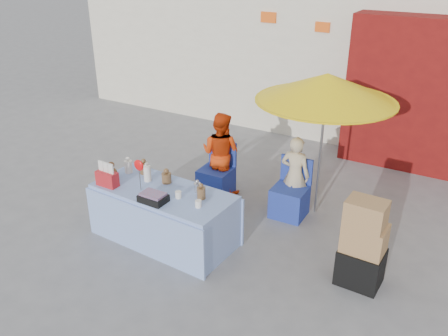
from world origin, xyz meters
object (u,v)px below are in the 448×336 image
Objects in this scene: chair_right at (290,199)px; vendor_orange at (221,153)px; chair_left at (216,180)px; vendor_beige at (295,175)px; box_stack at (363,246)px; umbrella at (326,88)px; market_table at (164,214)px.

vendor_orange is (-1.25, 0.13, 0.41)m from chair_right.
chair_left is 1.00× the size of chair_right.
vendor_orange is 1.12× the size of vendor_beige.
vendor_orange reaches higher than box_stack.
chair_right is 0.41× the size of umbrella.
vendor_beige is (1.25, 0.13, 0.34)m from chair_left.
box_stack reaches higher than chair_right.
vendor_beige is 1.76m from box_stack.
vendor_beige is at bearing 4.41° from chair_left.
market_table is 1.98m from vendor_beige.
box_stack is (2.57, -1.16, -0.16)m from vendor_orange.
chair_left is 0.64× the size of vendor_orange.
chair_left is at bearing 95.14° from market_table.
vendor_beige reaches higher than chair_left.
umbrella is 2.16m from box_stack.
vendor_orange reaches higher than chair_right.
market_table is 2.73m from umbrella.
market_table is 0.94× the size of umbrella.
vendor_orange is 0.63× the size of umbrella.
umbrella is (1.55, 0.15, 1.23)m from vendor_orange.
umbrella is at bearing -176.19° from vendor_orange.
chair_right is 0.64× the size of vendor_orange.
umbrella reaches higher than chair_right.
market_table is 2.55m from box_stack.
chair_right is at bearing -136.59° from umbrella.
vendor_orange reaches higher than chair_left.
market_table is 2.31× the size of chair_left.
chair_right is (1.20, 1.43, -0.12)m from market_table.
vendor_orange is at bearing -1.71° from vendor_beige.
vendor_beige is (1.20, 1.56, 0.21)m from market_table.
umbrella is (1.55, 0.28, 1.64)m from chair_left.
vendor_beige is 0.57× the size of umbrella.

